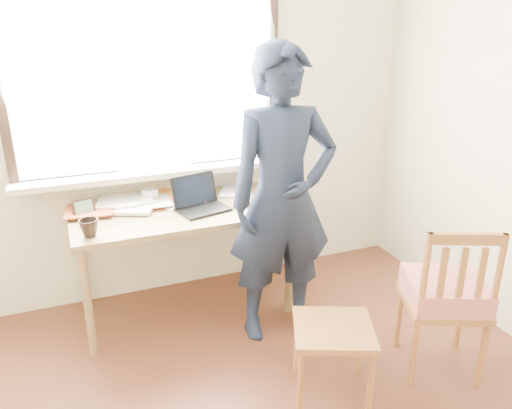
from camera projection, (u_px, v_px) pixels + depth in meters
name	position (u px, v px, depth m)	size (l,w,h in m)	color
room_shell	(291.00, 104.00, 1.73)	(3.52, 4.02, 2.61)	beige
desk	(181.00, 220.00, 3.28)	(1.39, 0.70, 0.75)	olive
laptop	(199.00, 201.00, 3.25)	(0.37, 0.32, 0.22)	black
mug_white	(150.00, 195.00, 3.37)	(0.12, 0.12, 0.09)	white
mug_dark	(89.00, 228.00, 2.83)	(0.11, 0.11, 0.10)	black
mouse	(244.00, 204.00, 3.30)	(0.09, 0.06, 0.03)	black
desk_clutter	(152.00, 199.00, 3.36)	(0.91, 0.55, 0.06)	white
book_a	(109.00, 207.00, 3.25)	(0.19, 0.25, 0.02)	white
book_b	(221.00, 191.00, 3.57)	(0.19, 0.25, 0.02)	white
picture_frame	(83.00, 208.00, 3.11)	(0.14, 0.05, 0.11)	black
work_chair	(333.00, 337.00, 2.60)	(0.53, 0.52, 0.42)	#9B6432
side_chair	(445.00, 294.00, 2.76)	(0.56, 0.55, 0.92)	#9B6432
person	(283.00, 198.00, 2.98)	(0.66, 0.43, 1.81)	black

